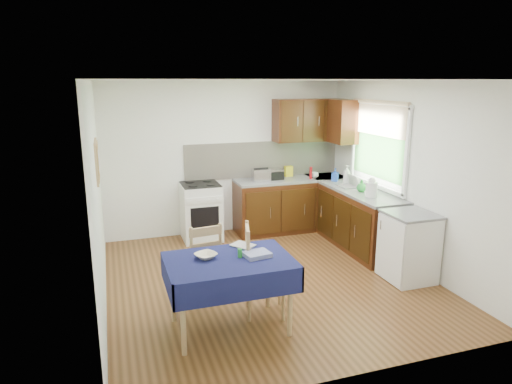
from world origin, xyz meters
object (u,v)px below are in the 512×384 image
object	(u,v)px
toaster	(261,175)
kettle	(372,188)
sandwich_press	(273,174)
dish_rack	(352,185)
chair_far	(203,259)
chair_near	(261,268)
dining_table	(229,269)

from	to	relation	value
toaster	kettle	xyz separation A→B (m)	(1.15, -1.46, 0.02)
toaster	sandwich_press	distance (m)	0.26
sandwich_press	dish_rack	distance (m)	1.32
chair_far	chair_near	world-z (taller)	chair_near
chair_near	dish_rack	world-z (taller)	dish_rack
chair_far	sandwich_press	size ratio (longest dim) A/B	3.17
chair_near	sandwich_press	world-z (taller)	sandwich_press
chair_far	chair_near	distance (m)	0.74
dining_table	chair_far	xyz separation A→B (m)	(-0.12, 0.72, -0.16)
toaster	sandwich_press	world-z (taller)	toaster
chair_near	kettle	bearing A→B (deg)	-46.81
toaster	dining_table	bearing A→B (deg)	-114.42
dining_table	chair_far	distance (m)	0.75
dining_table	toaster	bearing A→B (deg)	82.85
chair_far	toaster	distance (m)	2.52
dining_table	chair_far	size ratio (longest dim) A/B	1.33
toaster	kettle	bearing A→B (deg)	-51.55
chair_far	dish_rack	size ratio (longest dim) A/B	2.32
sandwich_press	kettle	bearing A→B (deg)	-54.31
chair_near	sandwich_press	bearing A→B (deg)	-7.99
sandwich_press	kettle	xyz separation A→B (m)	(0.91, -1.55, 0.04)
dining_table	chair_far	world-z (taller)	chair_far
chair_far	chair_near	size ratio (longest dim) A/B	0.94
sandwich_press	dish_rack	xyz separation A→B (m)	(0.97, -0.90, -0.06)
chair_near	toaster	distance (m)	2.73
dish_rack	kettle	world-z (taller)	kettle
chair_near	dish_rack	size ratio (longest dim) A/B	2.48
toaster	dish_rack	distance (m)	1.46
sandwich_press	toaster	bearing A→B (deg)	-155.04
dish_rack	dining_table	bearing A→B (deg)	-137.35
chair_near	kettle	size ratio (longest dim) A/B	3.62
dining_table	chair_near	world-z (taller)	chair_near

